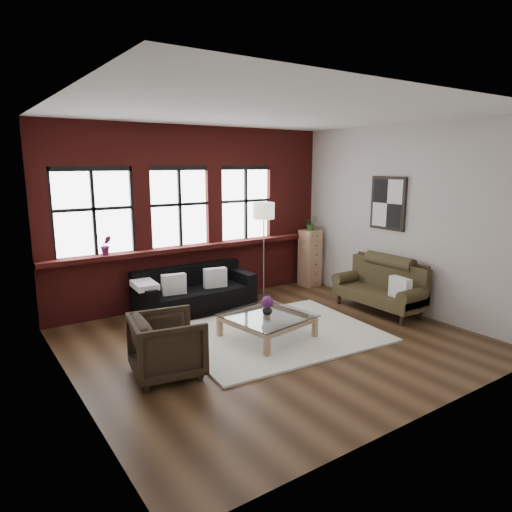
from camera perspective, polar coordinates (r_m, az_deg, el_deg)
floor at (r=6.78m, az=2.20°, el=-10.51°), size 5.50×5.50×0.00m
ceiling at (r=6.32m, az=2.43°, el=17.47°), size 5.50×5.50×0.00m
wall_back at (r=8.48m, az=-7.85°, el=5.03°), size 5.50×0.00×5.50m
wall_front at (r=4.63m, az=21.06°, el=-1.01°), size 5.50×0.00×5.50m
wall_left at (r=5.23m, az=-22.67°, el=0.23°), size 0.00×5.00×5.00m
wall_right at (r=8.28m, az=17.82°, el=4.43°), size 0.00×5.00×5.00m
brick_backwall at (r=8.43m, az=-7.66°, el=4.99°), size 5.50×0.12×3.20m
sill_ledge at (r=8.43m, az=-7.29°, el=1.15°), size 5.50×0.30×0.08m
window_left at (r=7.79m, az=-19.68°, el=5.00°), size 1.38×0.10×1.50m
window_mid at (r=8.29m, az=-9.58°, el=5.87°), size 1.38×0.10×1.50m
window_right at (r=8.96m, az=-1.39°, el=6.44°), size 1.38×0.10×1.50m
wall_poster at (r=8.42m, az=16.18°, el=6.35°), size 0.05×0.74×0.94m
shag_rug at (r=7.00m, az=2.64°, el=-9.67°), size 3.07×2.50×0.03m
dark_sofa at (r=8.06m, az=-7.59°, el=-4.20°), size 2.07×0.84×0.75m
pillow_a at (r=7.74m, az=-10.23°, el=-3.49°), size 0.42×0.21×0.34m
pillow_b at (r=8.08m, az=-5.12°, el=-2.71°), size 0.42×0.21×0.34m
vintage_settee at (r=8.19m, az=15.08°, el=-3.76°), size 0.74×1.66×0.88m
pillow_settee at (r=7.79m, az=17.56°, el=-3.80°), size 0.18×0.39×0.34m
armchair at (r=5.72m, az=-11.04°, el=-10.92°), size 0.96×0.94×0.76m
coffee_table at (r=6.81m, az=1.40°, el=-8.82°), size 1.28×1.28×0.37m
vase at (r=6.72m, az=1.41°, el=-6.71°), size 0.19×0.19×0.16m
flowers at (r=6.69m, az=1.42°, el=-5.78°), size 0.17×0.17×0.17m
drawer_chest at (r=9.62m, az=6.76°, el=-0.26°), size 0.36×0.36×1.18m
potted_plant_top at (r=9.50m, az=6.86°, el=4.09°), size 0.29×0.26×0.29m
floor_lamp at (r=8.60m, az=0.97°, el=1.12°), size 0.40×0.40×1.98m
sill_plant at (r=7.77m, az=-18.24°, el=1.28°), size 0.18×0.15×0.32m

